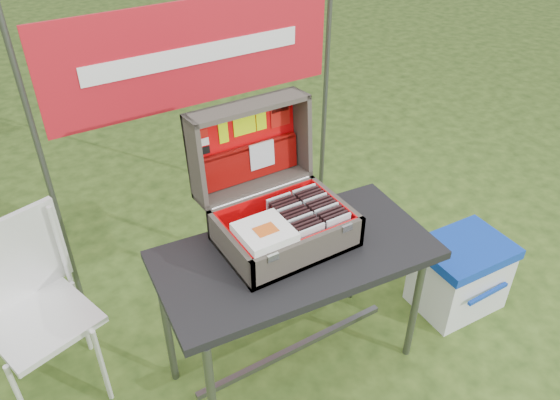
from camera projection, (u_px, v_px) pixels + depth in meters
ground at (306, 365)px, 2.79m from camera, size 80.00×80.00×0.00m
table at (295, 313)px, 2.58m from camera, size 1.26×0.71×0.76m
table_top at (296, 255)px, 2.37m from camera, size 1.26×0.71×0.04m
table_leg_fr at (416, 304)px, 2.65m from camera, size 0.04×0.04×0.72m
table_leg_bl at (167, 328)px, 2.53m from camera, size 0.04×0.04×0.72m
table_leg_br at (354, 249)px, 2.99m from camera, size 0.04×0.04×0.72m
table_brace at (294, 349)px, 2.73m from camera, size 1.06×0.03×0.03m
suitcase at (278, 185)px, 2.30m from camera, size 0.56×0.56×0.54m
suitcase_base_bottom at (285, 240)px, 2.41m from camera, size 0.56×0.40×0.02m
suitcase_base_wall_front at (309, 253)px, 2.24m from camera, size 0.56×0.02×0.15m
suitcase_base_wall_back at (263, 207)px, 2.50m from camera, size 0.56×0.02×0.15m
suitcase_base_wall_left at (230, 250)px, 2.26m from camera, size 0.02×0.40×0.15m
suitcase_base_wall_right at (335, 210)px, 2.49m from camera, size 0.02×0.40×0.15m
suitcase_liner_floor at (285, 238)px, 2.40m from camera, size 0.52×0.36×0.01m
suitcase_latch_left at (273, 258)px, 2.12m from camera, size 0.05×0.01×0.03m
suitcase_latch_right at (347, 228)px, 2.27m from camera, size 0.05×0.01×0.03m
suitcase_hinge at (262, 193)px, 2.47m from camera, size 0.50×0.02×0.02m
suitcase_lid_back at (244, 142)px, 2.47m from camera, size 0.56×0.06×0.40m
suitcase_lid_rim_far at (248, 107)px, 2.32m from camera, size 0.56×0.15×0.03m
suitcase_lid_rim_near at (254, 184)px, 2.52m from camera, size 0.56×0.15×0.03m
suitcase_lid_rim_left at (195, 163)px, 2.31m from camera, size 0.02×0.18×0.41m
suitcase_lid_rim_right at (301, 132)px, 2.54m from camera, size 0.02×0.18×0.41m
suitcase_lid_liner at (245, 143)px, 2.46m from camera, size 0.51×0.04×0.35m
suitcase_liner_wall_front at (307, 249)px, 2.24m from camera, size 0.52×0.01×0.13m
suitcase_liner_wall_back at (265, 207)px, 2.49m from camera, size 0.52×0.01×0.13m
suitcase_liner_wall_left at (233, 246)px, 2.26m from camera, size 0.01×0.36×0.13m
suitcase_liner_wall_right at (333, 209)px, 2.47m from camera, size 0.01×0.36×0.13m
suitcase_lid_pocket at (249, 163)px, 2.49m from camera, size 0.50×0.05×0.16m
suitcase_pocket_edge at (248, 148)px, 2.45m from camera, size 0.49×0.02×0.02m
suitcase_pocket_cd at (262, 155)px, 2.49m from camera, size 0.12×0.02×0.13m
lid_sticker_cc_a at (201, 125)px, 2.29m from camera, size 0.05×0.01×0.03m
lid_sticker_cc_b at (202, 134)px, 2.31m from camera, size 0.05×0.01×0.03m
lid_sticker_cc_c at (203, 142)px, 2.33m from camera, size 0.05×0.01×0.03m
lid_sticker_cc_d at (204, 151)px, 2.35m from camera, size 0.05×0.01×0.03m
lid_card_neon_tall at (223, 131)px, 2.36m from camera, size 0.04×0.01×0.11m
lid_card_neon_main at (245, 125)px, 2.41m from camera, size 0.11×0.01×0.08m
lid_card_neon_small at (261, 121)px, 2.45m from camera, size 0.05×0.01×0.08m
lid_sticker_band at (280, 116)px, 2.49m from camera, size 0.10×0.01×0.10m
lid_sticker_band_bar at (280, 110)px, 2.47m from camera, size 0.09×0.00×0.02m
cd_left_0 at (312, 241)px, 2.26m from camera, size 0.12×0.01×0.14m
cd_left_1 at (309, 238)px, 2.28m from camera, size 0.12×0.01×0.14m
cd_left_2 at (306, 235)px, 2.30m from camera, size 0.12×0.01×0.14m
cd_left_3 at (303, 232)px, 2.31m from camera, size 0.12×0.01×0.14m
cd_left_4 at (300, 230)px, 2.33m from camera, size 0.12×0.01×0.14m
cd_left_5 at (297, 227)px, 2.34m from camera, size 0.12×0.01×0.14m
cd_left_6 at (294, 224)px, 2.36m from camera, size 0.12×0.01×0.14m
cd_left_7 at (292, 222)px, 2.37m from camera, size 0.12×0.01×0.14m
cd_left_8 at (289, 219)px, 2.39m from camera, size 0.12×0.01×0.14m
cd_left_9 at (286, 217)px, 2.40m from camera, size 0.12×0.01×0.14m
cd_left_10 at (284, 214)px, 2.42m from camera, size 0.12×0.01×0.14m
cd_left_11 at (281, 212)px, 2.43m from camera, size 0.12×0.01×0.14m
cd_left_12 at (279, 209)px, 2.45m from camera, size 0.12×0.01×0.14m
cd_right_0 at (338, 230)px, 2.32m from camera, size 0.12×0.01×0.14m
cd_right_1 at (335, 228)px, 2.34m from camera, size 0.12×0.01×0.14m
cd_right_2 at (332, 225)px, 2.35m from camera, size 0.12×0.01×0.14m
cd_right_3 at (329, 222)px, 2.37m from camera, size 0.12×0.01×0.14m
cd_right_4 at (326, 220)px, 2.38m from camera, size 0.12×0.01×0.14m
cd_right_5 at (323, 217)px, 2.40m from camera, size 0.12×0.01×0.14m
cd_right_6 at (320, 215)px, 2.41m from camera, size 0.12×0.01×0.14m
cd_right_7 at (317, 212)px, 2.43m from camera, size 0.12×0.01×0.14m
cd_right_8 at (314, 210)px, 2.45m from camera, size 0.12×0.01×0.14m
cd_right_9 at (312, 207)px, 2.46m from camera, size 0.12×0.01×0.14m
cd_right_10 at (309, 205)px, 2.48m from camera, size 0.12×0.01×0.14m
cd_right_11 at (306, 203)px, 2.49m from camera, size 0.12×0.01×0.14m
cd_right_12 at (304, 200)px, 2.51m from camera, size 0.12×0.01×0.14m
songbook_0 at (265, 235)px, 2.21m from camera, size 0.21×0.21×0.00m
songbook_1 at (265, 234)px, 2.21m from camera, size 0.21×0.21×0.00m
songbook_2 at (265, 233)px, 2.21m from camera, size 0.21×0.21×0.00m
songbook_3 at (265, 232)px, 2.20m from camera, size 0.21×0.21×0.00m
songbook_4 at (265, 231)px, 2.20m from camera, size 0.21×0.21×0.00m
songbook_5 at (265, 230)px, 2.20m from camera, size 0.21×0.21×0.00m
songbook_6 at (264, 229)px, 2.19m from camera, size 0.21×0.21×0.00m
songbook_graphic at (266, 230)px, 2.19m from camera, size 0.09×0.07×0.00m
cooler at (460, 275)px, 3.03m from camera, size 0.50×0.39×0.42m
cooler_body at (459, 278)px, 3.05m from camera, size 0.47×0.36×0.37m
cooler_lid at (466, 249)px, 2.93m from camera, size 0.50×0.39×0.06m
cooler_handle at (488, 294)px, 2.89m from camera, size 0.29×0.02×0.02m
chair at (42, 323)px, 2.42m from camera, size 0.53×0.56×0.91m
chair_seat at (41, 321)px, 2.41m from camera, size 0.52×0.52×0.03m
chair_backrest at (19, 257)px, 2.42m from camera, size 0.41×0.15×0.44m
chair_leg_fr at (102, 366)px, 2.50m from camera, size 0.02×0.02×0.47m
chair_leg_bl at (7, 346)px, 2.60m from camera, size 0.02×0.02×0.47m
chair_leg_br at (82, 317)px, 2.75m from camera, size 0.02×0.02×0.47m
chair_upright_right at (60, 246)px, 2.50m from camera, size 0.02×0.02×0.44m
cardboard_box at (353, 234)px, 3.40m from camera, size 0.33×0.14×0.35m
banner_post_left at (46, 173)px, 2.71m from camera, size 0.03×0.03×1.70m
banner_post_right at (325, 98)px, 3.44m from camera, size 0.03×0.03×1.70m
banner at (196, 54)px, 2.81m from camera, size 1.60×0.02×0.55m
banner_text at (197, 55)px, 2.80m from camera, size 1.20×0.00×0.10m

